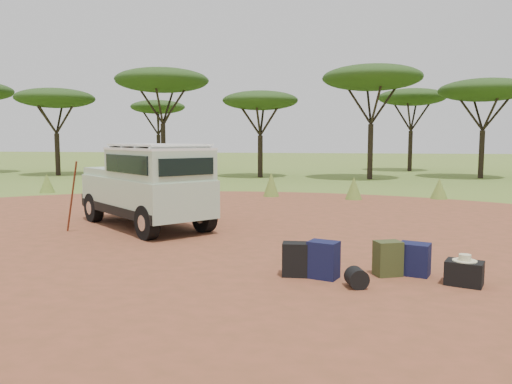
% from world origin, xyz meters
% --- Properties ---
extents(ground, '(140.00, 140.00, 0.00)m').
position_xyz_m(ground, '(0.00, 0.00, 0.00)').
color(ground, olive).
rests_on(ground, ground).
extents(dirt_clearing, '(23.00, 23.00, 0.01)m').
position_xyz_m(dirt_clearing, '(0.00, 0.00, 0.00)').
color(dirt_clearing, brown).
rests_on(dirt_clearing, ground).
extents(grass_fringe, '(36.60, 1.60, 0.90)m').
position_xyz_m(grass_fringe, '(0.12, 8.67, 0.40)').
color(grass_fringe, olive).
rests_on(grass_fringe, ground).
extents(acacia_treeline, '(46.70, 13.20, 6.26)m').
position_xyz_m(acacia_treeline, '(0.75, 19.81, 4.87)').
color(acacia_treeline, black).
rests_on(acacia_treeline, ground).
extents(safari_vehicle, '(4.14, 3.91, 2.01)m').
position_xyz_m(safari_vehicle, '(-1.96, 1.80, 0.97)').
color(safari_vehicle, '#ACC6A9').
rests_on(safari_vehicle, ground).
extents(walking_staff, '(0.52, 0.36, 1.64)m').
position_xyz_m(walking_staff, '(-3.36, 0.82, 0.82)').
color(walking_staff, maroon).
rests_on(walking_staff, ground).
extents(backpack_black, '(0.40, 0.30, 0.53)m').
position_xyz_m(backpack_black, '(1.94, -1.89, 0.26)').
color(backpack_black, black).
rests_on(backpack_black, ground).
extents(backpack_navy, '(0.52, 0.44, 0.57)m').
position_xyz_m(backpack_navy, '(2.37, -1.93, 0.29)').
color(backpack_navy, '#13153D').
rests_on(backpack_navy, ground).
extents(backpack_olive, '(0.47, 0.41, 0.55)m').
position_xyz_m(backpack_olive, '(3.35, -1.61, 0.27)').
color(backpack_olive, '#414721').
rests_on(backpack_olive, ground).
extents(duffel_navy, '(0.54, 0.46, 0.51)m').
position_xyz_m(duffel_navy, '(3.76, -1.51, 0.25)').
color(duffel_navy, '#13153D').
rests_on(duffel_navy, ground).
extents(hard_case, '(0.60, 0.51, 0.36)m').
position_xyz_m(hard_case, '(4.40, -1.94, 0.18)').
color(hard_case, black).
rests_on(hard_case, ground).
extents(stuff_sack, '(0.36, 0.36, 0.29)m').
position_xyz_m(stuff_sack, '(2.86, -2.34, 0.15)').
color(stuff_sack, black).
rests_on(stuff_sack, ground).
extents(safari_hat, '(0.34, 0.34, 0.10)m').
position_xyz_m(safari_hat, '(4.40, -1.94, 0.40)').
color(safari_hat, beige).
rests_on(safari_hat, hard_case).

